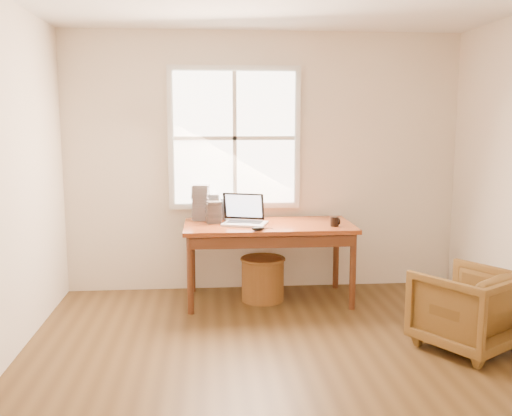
{
  "coord_description": "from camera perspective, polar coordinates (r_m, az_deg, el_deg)",
  "views": [
    {
      "loc": [
        -0.58,
        -3.51,
        1.72
      ],
      "look_at": [
        -0.13,
        1.65,
        0.93
      ],
      "focal_mm": 40.0,
      "sensor_mm": 36.0,
      "label": 1
    }
  ],
  "objects": [
    {
      "name": "room_shell",
      "position": [
        3.73,
        3.68,
        2.49
      ],
      "size": [
        4.04,
        4.54,
        2.64
      ],
      "color": "#51391B",
      "rests_on": "ground"
    },
    {
      "name": "desk",
      "position": [
        5.43,
        1.27,
        -1.8
      ],
      "size": [
        1.6,
        0.8,
        0.04
      ],
      "primitive_type": "cube",
      "color": "brown",
      "rests_on": "room_shell"
    },
    {
      "name": "armchair",
      "position": [
        4.68,
        20.3,
        -9.44
      ],
      "size": [
        0.92,
        0.92,
        0.62
      ],
      "primitive_type": "imported",
      "rotation": [
        0.0,
        0.0,
        3.71
      ],
      "color": "brown",
      "rests_on": "room_shell"
    },
    {
      "name": "wicker_stool",
      "position": [
        5.55,
        0.68,
        -7.16
      ],
      "size": [
        0.47,
        0.47,
        0.41
      ],
      "primitive_type": "cylinder",
      "rotation": [
        0.0,
        0.0,
        0.17
      ],
      "color": "brown",
      "rests_on": "room_shell"
    },
    {
      "name": "laptop",
      "position": [
        5.35,
        -1.13,
        -0.22
      ],
      "size": [
        0.47,
        0.49,
        0.28
      ],
      "primitive_type": null,
      "rotation": [
        0.0,
        0.0,
        -0.3
      ],
      "color": "silver",
      "rests_on": "desk"
    },
    {
      "name": "mouse",
      "position": [
        5.09,
        0.2,
        -2.06
      ],
      "size": [
        0.13,
        0.1,
        0.04
      ],
      "primitive_type": "ellipsoid",
      "rotation": [
        0.0,
        0.0,
        0.26
      ],
      "color": "black",
      "rests_on": "desk"
    },
    {
      "name": "coffee_mug",
      "position": [
        5.35,
        7.86,
        -1.35
      ],
      "size": [
        0.1,
        0.1,
        0.09
      ],
      "primitive_type": "cylinder",
      "rotation": [
        0.0,
        0.0,
        0.32
      ],
      "color": "black",
      "rests_on": "desk"
    },
    {
      "name": "cd_stack_a",
      "position": [
        5.69,
        -4.42,
        0.13
      ],
      "size": [
        0.14,
        0.13,
        0.25
      ],
      "primitive_type": "cube",
      "rotation": [
        0.0,
        0.0,
        0.17
      ],
      "color": "#B8BEC4",
      "rests_on": "desk"
    },
    {
      "name": "cd_stack_b",
      "position": [
        5.47,
        -4.26,
        -0.41
      ],
      "size": [
        0.15,
        0.14,
        0.21
      ],
      "primitive_type": "cube",
      "rotation": [
        0.0,
        0.0,
        0.15
      ],
      "color": "#242428",
      "rests_on": "desk"
    },
    {
      "name": "cd_stack_c",
      "position": [
        5.62,
        -5.52,
        0.55
      ],
      "size": [
        0.18,
        0.16,
        0.35
      ],
      "primitive_type": "cube",
      "rotation": [
        0.0,
        0.0,
        -0.18
      ],
      "color": "#93959F",
      "rests_on": "desk"
    },
    {
      "name": "cd_stack_d",
      "position": [
        5.7,
        -2.63,
        -0.11
      ],
      "size": [
        0.19,
        0.18,
        0.2
      ],
      "primitive_type": "cube",
      "rotation": [
        0.0,
        0.0,
        0.32
      ],
      "color": "silver",
      "rests_on": "desk"
    }
  ]
}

